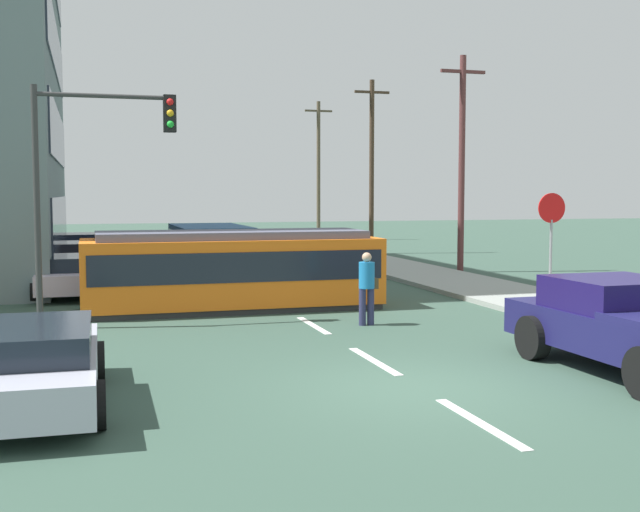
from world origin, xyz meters
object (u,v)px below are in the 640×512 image
object	(u,v)px
streetcar_tram	(232,269)
parked_sedan_furthest	(84,246)
parked_sedan_near	(27,364)
traffic_light_mast	(92,159)
city_bus	(210,247)
stop_sign	(551,225)
parked_sedan_mid	(71,275)
utility_pole_distant	(318,168)
pickup_truck_parked	(634,326)
parked_sedan_far	(83,257)
utility_pole_mid	(462,160)
utility_pole_far	(372,164)
pedestrian_crossing	(367,284)

from	to	relation	value
streetcar_tram	parked_sedan_furthest	xyz separation A→B (m)	(-3.77, 17.39, -0.43)
parked_sedan_near	traffic_light_mast	bearing A→B (deg)	81.77
city_bus	stop_sign	world-z (taller)	stop_sign
parked_sedan_mid	utility_pole_distant	world-z (taller)	utility_pole_distant
streetcar_tram	pickup_truck_parked	size ratio (longest dim) A/B	1.51
pickup_truck_parked	parked_sedan_far	bearing A→B (deg)	114.23
parked_sedan_near	parked_sedan_far	xyz separation A→B (m)	(0.65, 19.33, -0.00)
city_bus	parked_sedan_furthest	distance (m)	9.62
parked_sedan_furthest	utility_pole_distant	world-z (taller)	utility_pole_distant
city_bus	parked_sedan_mid	xyz separation A→B (m)	(-4.85, -4.95, -0.42)
utility_pole_distant	streetcar_tram	bearing A→B (deg)	-110.41
streetcar_tram	utility_pole_mid	size ratio (longest dim) A/B	0.93
streetcar_tram	stop_sign	distance (m)	8.26
streetcar_tram	city_bus	xyz separation A→B (m)	(0.74, 8.91, -0.02)
pickup_truck_parked	utility_pole_distant	distance (m)	38.57
parked_sedan_mid	traffic_light_mast	world-z (taller)	traffic_light_mast
utility_pole_mid	traffic_light_mast	bearing A→B (deg)	-146.52
utility_pole_distant	utility_pole_far	bearing A→B (deg)	-93.38
parked_sedan_mid	streetcar_tram	bearing A→B (deg)	-43.96
parked_sedan_mid	parked_sedan_furthest	size ratio (longest dim) A/B	0.99
parked_sedan_far	stop_sign	xyz separation A→B (m)	(11.53, -13.32, 1.57)
streetcar_tram	parked_sedan_near	bearing A→B (deg)	-117.15
utility_pole_mid	utility_pole_distant	bearing A→B (deg)	88.25
parked_sedan_mid	utility_pole_mid	size ratio (longest dim) A/B	0.53
streetcar_tram	traffic_light_mast	world-z (taller)	traffic_light_mast
parked_sedan_near	utility_pole_far	distance (m)	29.61
pedestrian_crossing	utility_pole_distant	xyz separation A→B (m)	(8.21, 32.15, 3.67)
parked_sedan_furthest	utility_pole_far	world-z (taller)	utility_pole_far
utility_pole_far	parked_sedan_far	bearing A→B (deg)	-155.70
city_bus	utility_pole_mid	distance (m)	10.01
parked_sedan_near	utility_pole_mid	world-z (taller)	utility_pole_mid
pickup_truck_parked	parked_sedan_mid	distance (m)	16.10
pedestrian_crossing	utility_pole_far	size ratio (longest dim) A/B	0.19
parked_sedan_furthest	city_bus	bearing A→B (deg)	-62.00
traffic_light_mast	utility_pole_far	world-z (taller)	utility_pole_far
utility_pole_mid	streetcar_tram	bearing A→B (deg)	-144.80
streetcar_tram	parked_sedan_near	xyz separation A→B (m)	(-4.44, -8.66, -0.43)
utility_pole_far	pedestrian_crossing	bearing A→B (deg)	-110.30
parked_sedan_mid	parked_sedan_furthest	xyz separation A→B (m)	(0.34, 13.43, -0.00)
utility_pole_mid	utility_pole_far	distance (m)	9.82
parked_sedan_near	utility_pole_far	bearing A→B (deg)	60.53
pedestrian_crossing	parked_sedan_mid	world-z (taller)	pedestrian_crossing
pedestrian_crossing	parked_sedan_furthest	distance (m)	21.71
streetcar_tram	utility_pole_distant	distance (m)	30.90
parked_sedan_mid	parked_sedan_near	bearing A→B (deg)	-91.51
parked_sedan_near	utility_pole_far	world-z (taller)	utility_pole_far
stop_sign	utility_pole_far	world-z (taller)	utility_pole_far
stop_sign	parked_sedan_near	bearing A→B (deg)	-153.72
pedestrian_crossing	utility_pole_mid	world-z (taller)	utility_pole_mid
pickup_truck_parked	utility_pole_far	world-z (taller)	utility_pole_far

